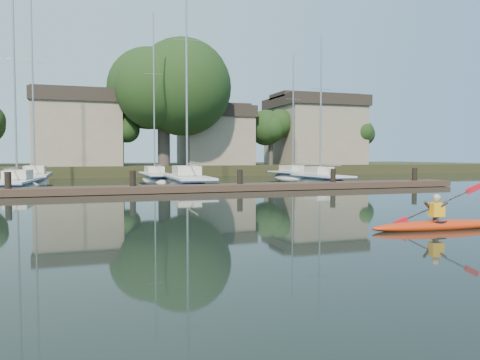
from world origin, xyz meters
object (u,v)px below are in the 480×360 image
object	(u,v)px
sailboat_1	(17,193)
sailboat_5	(35,185)
sailboat_7	(294,180)
sailboat_4	(321,186)
dock	(188,188)
sailboat_6	(155,182)
sailboat_2	(188,189)
kayak	(440,223)

from	to	relation	value
sailboat_1	sailboat_5	xyz separation A→B (m)	(0.23, 7.84, -0.01)
sailboat_7	sailboat_4	bearing A→B (deg)	-108.68
dock	sailboat_4	bearing A→B (deg)	23.50
sailboat_6	sailboat_7	distance (m)	12.08
sailboat_7	sailboat_6	bearing A→B (deg)	167.68
sailboat_5	sailboat_7	distance (m)	21.09
sailboat_4	sailboat_7	distance (m)	7.72
sailboat_5	sailboat_7	world-z (taller)	sailboat_5
dock	sailboat_7	world-z (taller)	sailboat_7
dock	sailboat_6	distance (m)	13.05
sailboat_1	sailboat_2	world-z (taller)	sailboat_2
sailboat_1	sailboat_6	world-z (taller)	sailboat_6
sailboat_1	sailboat_4	distance (m)	19.97
sailboat_1	sailboat_7	size ratio (longest dim) A/B	1.09
sailboat_1	sailboat_7	distance (m)	22.58
sailboat_7	sailboat_1	bearing A→B (deg)	-169.38
sailboat_2	dock	bearing A→B (deg)	-99.38
sailboat_2	sailboat_6	world-z (taller)	sailboat_2
dock	sailboat_6	xyz separation A→B (m)	(0.01, 13.04, -0.38)
dock	kayak	bearing A→B (deg)	-76.01
sailboat_1	sailboat_5	distance (m)	7.84
sailboat_2	sailboat_7	distance (m)	13.44
kayak	dock	distance (m)	15.52
sailboat_1	sailboat_4	size ratio (longest dim) A/B	1.12
sailboat_6	sailboat_1	bearing A→B (deg)	-138.96
dock	sailboat_2	size ratio (longest dim) A/B	2.08
dock	sailboat_5	bearing A→B (deg)	125.47
kayak	sailboat_7	world-z (taller)	sailboat_7
sailboat_1	sailboat_5	world-z (taller)	sailboat_5
sailboat_2	sailboat_5	size ratio (longest dim) A/B	1.07
sailboat_2	sailboat_5	world-z (taller)	sailboat_2
kayak	sailboat_5	bearing A→B (deg)	118.14
sailboat_5	sailboat_6	size ratio (longest dim) A/B	1.04
dock	sailboat_7	distance (m)	17.20
kayak	sailboat_7	bearing A→B (deg)	76.48
dock	sailboat_2	world-z (taller)	sailboat_2
dock	sailboat_1	xyz separation A→B (m)	(-9.25, 4.83, -0.38)
sailboat_4	dock	bearing A→B (deg)	-160.30
sailboat_2	sailboat_6	xyz separation A→B (m)	(-0.95, 8.37, 0.03)
kayak	sailboat_6	world-z (taller)	sailboat_6
sailboat_6	sailboat_7	bearing A→B (deg)	-4.24
sailboat_4	sailboat_6	world-z (taller)	sailboat_6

